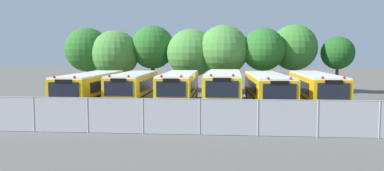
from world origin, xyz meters
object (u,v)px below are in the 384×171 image
at_px(tree_1, 114,55).
at_px(school_bus_5, 315,89).
at_px(tree_2, 153,48).
at_px(tree_3, 191,54).
at_px(tree_6, 293,48).
at_px(tree_0, 88,50).
at_px(tree_7, 338,52).
at_px(tree_4, 223,49).
at_px(tree_5, 262,49).
at_px(school_bus_3, 223,87).
at_px(school_bus_2, 179,88).
at_px(school_bus_0, 91,87).
at_px(school_bus_4, 267,89).
at_px(school_bus_1, 134,87).

bearing_deg(tree_1, school_bus_5, -27.57).
height_order(tree_2, tree_3, tree_2).
relative_size(tree_1, tree_6, 0.92).
height_order(tree_0, tree_7, tree_0).
distance_m(tree_4, tree_5, 3.85).
bearing_deg(school_bus_3, school_bus_2, -1.59).
bearing_deg(school_bus_3, tree_5, -112.41).
bearing_deg(tree_0, school_bus_0, -68.36).
xyz_separation_m(school_bus_3, tree_7, (11.54, 10.19, 2.71)).
bearing_deg(tree_5, school_bus_3, -113.57).
height_order(tree_1, tree_3, tree_3).
xyz_separation_m(tree_1, tree_4, (11.52, -0.95, 0.56)).
height_order(tree_0, tree_2, tree_2).
bearing_deg(school_bus_5, tree_3, -40.69).
bearing_deg(school_bus_4, tree_2, -45.34).
bearing_deg(tree_1, tree_0, 170.97).
height_order(school_bus_4, tree_0, tree_0).
xyz_separation_m(tree_2, tree_3, (4.25, -1.14, -0.64)).
relative_size(school_bus_0, tree_4, 1.55).
distance_m(school_bus_0, school_bus_1, 3.39).
height_order(school_bus_5, tree_0, tree_0).
bearing_deg(school_bus_1, tree_5, -142.97).
bearing_deg(tree_7, school_bus_0, -155.04).
bearing_deg(school_bus_5, school_bus_1, 1.86).
bearing_deg(school_bus_0, tree_5, -149.39).
height_order(school_bus_0, tree_2, tree_2).
bearing_deg(school_bus_0, school_bus_2, -179.22).
bearing_deg(tree_2, school_bus_0, -104.94).
xyz_separation_m(school_bus_5, tree_0, (-21.50, 10.13, 3.08)).
relative_size(school_bus_3, tree_4, 1.51).
distance_m(school_bus_1, tree_3, 10.48).
distance_m(school_bus_3, tree_1, 15.36).
height_order(school_bus_1, tree_3, tree_3).
xyz_separation_m(school_bus_5, tree_7, (4.62, 10.03, 2.77)).
bearing_deg(school_bus_4, tree_6, -111.80).
bearing_deg(tree_4, school_bus_3, -89.79).
relative_size(school_bus_0, school_bus_2, 1.07).
distance_m(school_bus_3, tree_6, 12.95).
bearing_deg(school_bus_5, school_bus_4, 1.81).
height_order(school_bus_1, tree_2, tree_2).
bearing_deg(tree_1, school_bus_1, -65.24).
bearing_deg(school_bus_5, tree_2, -34.22).
height_order(tree_5, tree_6, tree_6).
xyz_separation_m(school_bus_0, tree_1, (-1.08, 9.86, 2.58)).
relative_size(school_bus_3, tree_0, 1.53).
height_order(tree_0, tree_6, tree_6).
height_order(school_bus_2, tree_2, tree_2).
distance_m(school_bus_1, school_bus_5, 14.01).
height_order(school_bus_1, tree_1, tree_1).
bearing_deg(tree_3, tree_5, -6.34).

